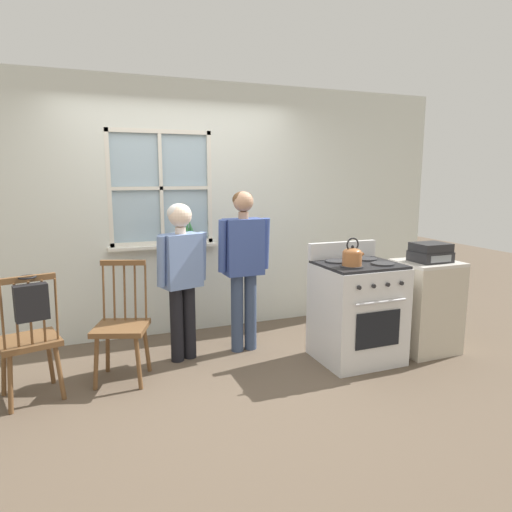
{
  "coord_description": "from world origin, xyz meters",
  "views": [
    {
      "loc": [
        -1.01,
        -3.46,
        1.72
      ],
      "look_at": [
        0.46,
        0.3,
        1.0
      ],
      "focal_mm": 32.0,
      "sensor_mm": 36.0,
      "label": 1
    }
  ],
  "objects_px": {
    "person_elderly_left": "(181,266)",
    "side_counter": "(425,306)",
    "kettle": "(352,256)",
    "person_teen_center": "(244,257)",
    "stereo": "(431,253)",
    "chair_near_wall": "(122,327)",
    "handbag": "(31,301)",
    "potted_plant": "(189,234)",
    "chair_by_window": "(29,342)",
    "stove": "(357,311)"
  },
  "relations": [
    {
      "from": "person_elderly_left",
      "to": "side_counter",
      "type": "bearing_deg",
      "value": -32.86
    },
    {
      "from": "person_elderly_left",
      "to": "kettle",
      "type": "height_order",
      "value": "person_elderly_left"
    },
    {
      "from": "side_counter",
      "to": "person_elderly_left",
      "type": "bearing_deg",
      "value": 164.18
    },
    {
      "from": "kettle",
      "to": "side_counter",
      "type": "distance_m",
      "value": 1.09
    },
    {
      "from": "person_teen_center",
      "to": "stereo",
      "type": "height_order",
      "value": "person_teen_center"
    },
    {
      "from": "person_elderly_left",
      "to": "person_teen_center",
      "type": "relative_size",
      "value": 0.94
    },
    {
      "from": "chair_near_wall",
      "to": "person_elderly_left",
      "type": "xyz_separation_m",
      "value": [
        0.57,
        0.24,
        0.43
      ]
    },
    {
      "from": "handbag",
      "to": "person_elderly_left",
      "type": "bearing_deg",
      "value": 25.42
    },
    {
      "from": "chair_near_wall",
      "to": "person_elderly_left",
      "type": "height_order",
      "value": "person_elderly_left"
    },
    {
      "from": "side_counter",
      "to": "potted_plant",
      "type": "bearing_deg",
      "value": 146.13
    },
    {
      "from": "chair_by_window",
      "to": "stereo",
      "type": "relative_size",
      "value": 2.96
    },
    {
      "from": "handbag",
      "to": "stereo",
      "type": "relative_size",
      "value": 0.9
    },
    {
      "from": "chair_by_window",
      "to": "kettle",
      "type": "xyz_separation_m",
      "value": [
        2.61,
        -0.38,
        0.56
      ]
    },
    {
      "from": "chair_near_wall",
      "to": "stove",
      "type": "bearing_deg",
      "value": 10.16
    },
    {
      "from": "potted_plant",
      "to": "side_counter",
      "type": "bearing_deg",
      "value": -33.87
    },
    {
      "from": "stereo",
      "to": "chair_near_wall",
      "type": "bearing_deg",
      "value": 171.49
    },
    {
      "from": "kettle",
      "to": "potted_plant",
      "type": "bearing_deg",
      "value": 127.56
    },
    {
      "from": "person_elderly_left",
      "to": "stereo",
      "type": "distance_m",
      "value": 2.37
    },
    {
      "from": "person_teen_center",
      "to": "handbag",
      "type": "bearing_deg",
      "value": -163.8
    },
    {
      "from": "person_teen_center",
      "to": "side_counter",
      "type": "distance_m",
      "value": 1.85
    },
    {
      "from": "handbag",
      "to": "side_counter",
      "type": "distance_m",
      "value": 3.49
    },
    {
      "from": "chair_near_wall",
      "to": "stove",
      "type": "xyz_separation_m",
      "value": [
        2.08,
        -0.35,
        0.01
      ]
    },
    {
      "from": "chair_by_window",
      "to": "kettle",
      "type": "bearing_deg",
      "value": 156.9
    },
    {
      "from": "person_elderly_left",
      "to": "stove",
      "type": "bearing_deg",
      "value": -38.43
    },
    {
      "from": "chair_by_window",
      "to": "stove",
      "type": "xyz_separation_m",
      "value": [
        2.77,
        -0.25,
        0.01
      ]
    },
    {
      "from": "chair_near_wall",
      "to": "kettle",
      "type": "height_order",
      "value": "kettle"
    },
    {
      "from": "person_teen_center",
      "to": "potted_plant",
      "type": "height_order",
      "value": "person_teen_center"
    },
    {
      "from": "chair_near_wall",
      "to": "stereo",
      "type": "height_order",
      "value": "stereo"
    },
    {
      "from": "person_elderly_left",
      "to": "kettle",
      "type": "bearing_deg",
      "value": -45.22
    },
    {
      "from": "potted_plant",
      "to": "stereo",
      "type": "relative_size",
      "value": 0.92
    },
    {
      "from": "handbag",
      "to": "person_teen_center",
      "type": "bearing_deg",
      "value": 17.87
    },
    {
      "from": "stove",
      "to": "side_counter",
      "type": "xyz_separation_m",
      "value": [
        0.76,
        -0.05,
        -0.02
      ]
    },
    {
      "from": "stereo",
      "to": "side_counter",
      "type": "bearing_deg",
      "value": 90.0
    },
    {
      "from": "person_elderly_left",
      "to": "person_teen_center",
      "type": "height_order",
      "value": "person_teen_center"
    },
    {
      "from": "chair_near_wall",
      "to": "potted_plant",
      "type": "xyz_separation_m",
      "value": [
        0.81,
        0.96,
        0.64
      ]
    },
    {
      "from": "handbag",
      "to": "stereo",
      "type": "height_order",
      "value": "stereo"
    },
    {
      "from": "side_counter",
      "to": "stereo",
      "type": "relative_size",
      "value": 2.65
    },
    {
      "from": "person_elderly_left",
      "to": "person_teen_center",
      "type": "distance_m",
      "value": 0.61
    },
    {
      "from": "person_elderly_left",
      "to": "kettle",
      "type": "distance_m",
      "value": 1.54
    },
    {
      "from": "stove",
      "to": "side_counter",
      "type": "bearing_deg",
      "value": -3.8
    },
    {
      "from": "kettle",
      "to": "stereo",
      "type": "xyz_separation_m",
      "value": [
        0.92,
        0.06,
        -0.04
      ]
    },
    {
      "from": "chair_by_window",
      "to": "side_counter",
      "type": "xyz_separation_m",
      "value": [
        3.53,
        -0.3,
        -0.01
      ]
    },
    {
      "from": "person_teen_center",
      "to": "stereo",
      "type": "relative_size",
      "value": 4.61
    },
    {
      "from": "person_elderly_left",
      "to": "chair_by_window",
      "type": "bearing_deg",
      "value": 178.24
    },
    {
      "from": "kettle",
      "to": "potted_plant",
      "type": "relative_size",
      "value": 0.79
    },
    {
      "from": "stove",
      "to": "potted_plant",
      "type": "xyz_separation_m",
      "value": [
        -1.27,
        1.31,
        0.63
      ]
    },
    {
      "from": "chair_by_window",
      "to": "kettle",
      "type": "height_order",
      "value": "kettle"
    },
    {
      "from": "chair_near_wall",
      "to": "person_elderly_left",
      "type": "relative_size",
      "value": 0.69
    },
    {
      "from": "chair_near_wall",
      "to": "kettle",
      "type": "xyz_separation_m",
      "value": [
        1.92,
        -0.49,
        0.56
      ]
    },
    {
      "from": "chair_by_window",
      "to": "person_elderly_left",
      "type": "bearing_deg",
      "value": -179.55
    }
  ]
}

